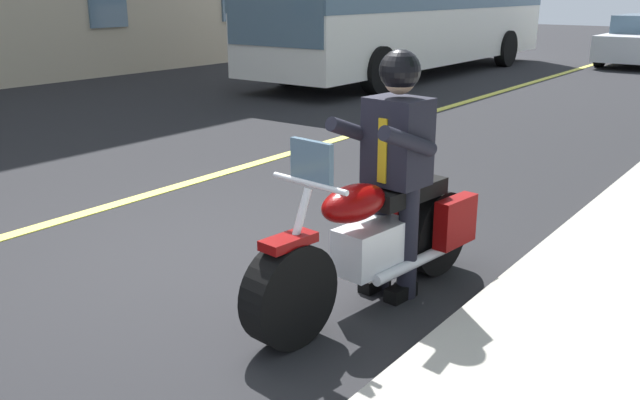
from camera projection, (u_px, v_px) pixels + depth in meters
The scene contains 4 objects.
ground_plane at pixel (224, 264), 5.49m from camera, with size 80.00×80.00×0.00m, color black.
lane_center_stripe at pixel (76, 216), 6.63m from camera, with size 60.00×0.16×0.01m, color #E5DB4C.
motorcycle_main at pixel (377, 241), 4.72m from camera, with size 2.22×0.75×1.26m.
rider_main at pixel (396, 154), 4.68m from camera, with size 0.66×0.60×1.74m.
Camera 1 is at (3.62, 3.66, 2.12)m, focal length 38.30 mm.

